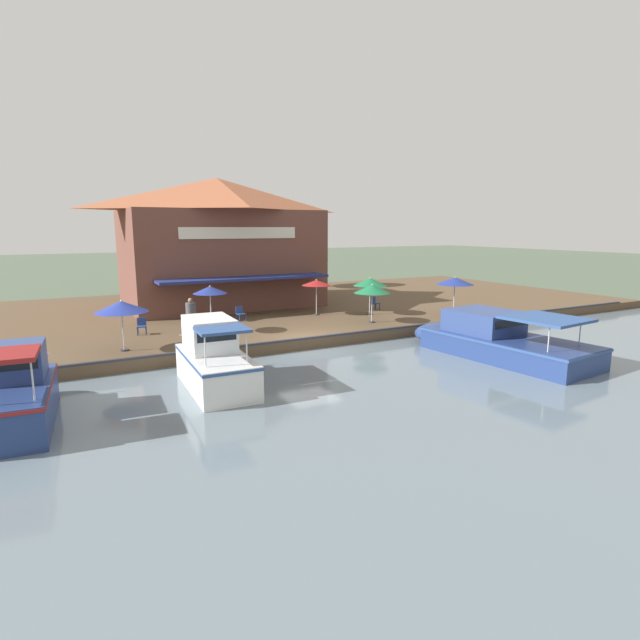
# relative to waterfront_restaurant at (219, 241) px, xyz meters

# --- Properties ---
(ground_plane) EXTENTS (220.00, 220.00, 0.00)m
(ground_plane) POSITION_rel_waterfront_restaurant_xyz_m (13.22, 0.33, -5.03)
(ground_plane) COLOR #4C5B47
(quay_deck) EXTENTS (22.00, 56.00, 0.60)m
(quay_deck) POSITION_rel_waterfront_restaurant_xyz_m (2.22, 0.33, -4.73)
(quay_deck) COLOR brown
(quay_deck) RESTS_ON ground
(quay_edge_fender) EXTENTS (0.20, 50.40, 0.10)m
(quay_edge_fender) POSITION_rel_waterfront_restaurant_xyz_m (13.12, 0.33, -4.38)
(quay_edge_fender) COLOR #2D2D33
(quay_edge_fender) RESTS_ON quay_deck
(waterfront_restaurant) EXTENTS (10.82, 13.15, 8.71)m
(waterfront_restaurant) POSITION_rel_waterfront_restaurant_xyz_m (0.00, 0.00, 0.00)
(waterfront_restaurant) COLOR brown
(waterfront_restaurant) RESTS_ON quay_deck
(patio_umbrella_by_entrance) EXTENTS (2.08, 2.08, 2.22)m
(patio_umbrella_by_entrance) POSITION_rel_waterfront_restaurant_xyz_m (10.95, 5.51, -2.49)
(patio_umbrella_by_entrance) COLOR #B7B7B7
(patio_umbrella_by_entrance) RESTS_ON quay_deck
(patio_umbrella_far_corner) EXTENTS (1.73, 1.73, 2.48)m
(patio_umbrella_far_corner) POSITION_rel_waterfront_restaurant_xyz_m (9.52, -3.44, -2.19)
(patio_umbrella_far_corner) COLOR #B7B7B7
(patio_umbrella_far_corner) RESTS_ON quay_deck
(patio_umbrella_mid_patio_left) EXTENTS (1.80, 1.80, 2.23)m
(patio_umbrella_mid_patio_left) POSITION_rel_waterfront_restaurant_xyz_m (7.25, 3.87, -2.42)
(patio_umbrella_mid_patio_left) COLOR #B7B7B7
(patio_umbrella_mid_patio_left) RESTS_ON quay_deck
(patio_umbrella_mid_patio_right) EXTENTS (2.26, 2.26, 2.44)m
(patio_umbrella_mid_patio_right) POSITION_rel_waterfront_restaurant_xyz_m (11.65, 11.06, -2.25)
(patio_umbrella_mid_patio_right) COLOR #B7B7B7
(patio_umbrella_mid_patio_right) RESTS_ON quay_deck
(patio_umbrella_near_quay_edge) EXTENTS (2.10, 2.10, 2.34)m
(patio_umbrella_near_quay_edge) POSITION_rel_waterfront_restaurant_xyz_m (8.68, 6.89, -2.38)
(patio_umbrella_near_quay_edge) COLOR #B7B7B7
(patio_umbrella_near_quay_edge) RESTS_ON quay_deck
(patio_umbrella_back_row) EXTENTS (2.26, 2.26, 2.27)m
(patio_umbrella_back_row) POSITION_rel_waterfront_restaurant_xyz_m (11.38, -7.91, -2.45)
(patio_umbrella_back_row) COLOR #B7B7B7
(patio_umbrella_back_row) RESTS_ON quay_deck
(cafe_chair_far_corner_seat) EXTENTS (0.54, 0.54, 0.85)m
(cafe_chair_far_corner_seat) POSITION_rel_waterfront_restaurant_xyz_m (7.25, 8.24, -3.95)
(cafe_chair_far_corner_seat) COLOR navy
(cafe_chair_far_corner_seat) RESTS_ON quay_deck
(cafe_chair_facing_river) EXTENTS (0.52, 0.52, 0.85)m
(cafe_chair_facing_river) POSITION_rel_waterfront_restaurant_xyz_m (8.14, -6.66, -3.95)
(cafe_chair_facing_river) COLOR navy
(cafe_chair_facing_river) RESTS_ON quay_deck
(cafe_chair_beside_entrance) EXTENTS (0.51, 0.51, 0.85)m
(cafe_chair_beside_entrance) POSITION_rel_waterfront_restaurant_xyz_m (6.97, -1.00, -3.95)
(cafe_chair_beside_entrance) COLOR navy
(cafe_chair_beside_entrance) RESTS_ON quay_deck
(person_at_quay_edge) EXTENTS (0.52, 0.52, 1.83)m
(person_at_quay_edge) POSITION_rel_waterfront_restaurant_xyz_m (9.03, -4.34, -3.27)
(person_at_quay_edge) COLOR #B23338
(person_at_quay_edge) RESTS_ON quay_deck
(motorboat_mid_row) EXTENTS (5.76, 2.29, 2.53)m
(motorboat_mid_row) POSITION_rel_waterfront_restaurant_xyz_m (17.01, -11.65, -4.07)
(motorboat_mid_row) COLOR navy
(motorboat_mid_row) RESTS_ON river_water
(motorboat_fourth_along) EXTENTS (5.69, 2.28, 2.52)m
(motorboat_fourth_along) POSITION_rel_waterfront_restaurant_xyz_m (16.23, -5.35, -4.00)
(motorboat_fourth_along) COLOR white
(motorboat_fourth_along) RESTS_ON river_water
(motorboat_far_downstream) EXTENTS (9.29, 4.13, 2.16)m
(motorboat_far_downstream) POSITION_rel_waterfront_restaurant_xyz_m (17.97, 7.48, -4.20)
(motorboat_far_downstream) COLOR navy
(motorboat_far_downstream) RESTS_ON river_water
(tree_downstream_bank) EXTENTS (4.24, 4.04, 7.13)m
(tree_downstream_bank) POSITION_rel_waterfront_restaurant_xyz_m (-6.46, 8.25, 0.56)
(tree_downstream_bank) COLOR brown
(tree_downstream_bank) RESTS_ON quay_deck
(tree_upstream_bank) EXTENTS (4.65, 4.43, 6.55)m
(tree_upstream_bank) POSITION_rel_waterfront_restaurant_xyz_m (-2.63, -2.49, -0.21)
(tree_upstream_bank) COLOR brown
(tree_upstream_bank) RESTS_ON quay_deck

